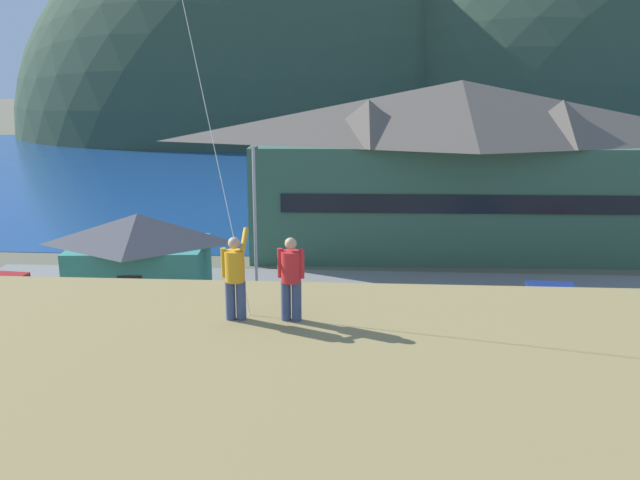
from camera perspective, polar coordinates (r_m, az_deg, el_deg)
ground_plane at (r=24.18m, az=0.57°, el=-13.14°), size 600.00×600.00×0.00m
parking_lot_pad at (r=28.69m, az=1.12°, el=-8.49°), size 40.00×20.00×0.10m
bay_water at (r=82.22m, az=2.88°, el=6.33°), size 360.00×84.00×0.03m
far_hill_west_ridge at (r=135.64m, az=-5.97°, el=9.31°), size 91.08×73.97×84.25m
far_hill_east_peak at (r=138.39m, az=19.98°, el=8.65°), size 92.12×63.62×75.19m
far_hill_center_saddle at (r=151.59m, az=24.20°, el=8.66°), size 119.34×52.50×74.98m
harbor_lodge at (r=42.71m, az=11.92°, el=6.58°), size 27.52×10.13×10.80m
storage_shed_near_lot at (r=32.94m, az=-15.34°, el=-1.62°), size 7.16×5.24×4.68m
wharf_dock at (r=53.80m, az=3.45°, el=2.56°), size 3.20×10.97×0.70m
moored_boat_wharfside at (r=55.15m, az=-0.33°, el=3.26°), size 3.24×8.17×2.16m
moored_boat_outer_mooring at (r=56.62m, az=7.10°, el=3.44°), size 3.11×7.80×2.16m
moored_boat_inner_slip at (r=53.48m, az=-0.27°, el=2.92°), size 2.56×7.14×2.16m
parked_car_mid_row_near at (r=26.26m, az=-16.25°, el=-8.89°), size 4.35×2.37×1.82m
parked_car_lone_by_shed at (r=31.44m, az=19.56°, el=-5.30°), size 4.32×2.30×1.82m
parked_car_mid_row_center at (r=28.76m, az=3.38°, el=-6.28°), size 4.23×2.12×1.82m
parked_car_mid_row_far at (r=34.53m, az=-25.76°, el=-4.20°), size 4.36×2.38×1.82m
parking_light_pole at (r=33.14m, az=-5.66°, el=2.46°), size 0.24×0.78×7.56m
person_kite_flyer at (r=13.41m, az=-7.40°, el=-3.02°), size 0.51×0.66×1.86m
person_companion at (r=13.26m, az=-2.53°, el=-3.17°), size 0.55×0.40×1.74m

